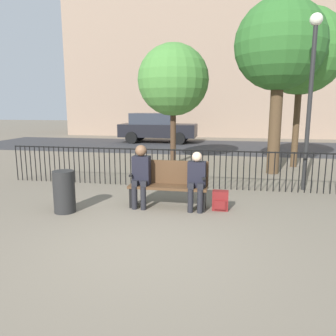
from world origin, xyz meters
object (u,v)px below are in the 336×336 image
(seated_person_0, at_px, (141,173))
(backpack, at_px, (220,201))
(park_bench, at_px, (169,183))
(seated_person_1, at_px, (196,178))
(parked_car_0, at_px, (157,127))
(tree_1, at_px, (280,46))
(trash_bin, at_px, (64,192))
(tree_2, at_px, (301,52))
(lamp_post, at_px, (312,78))
(tree_0, at_px, (173,80))

(seated_person_0, distance_m, backpack, 1.64)
(park_bench, distance_m, seated_person_1, 0.60)
(backpack, height_order, parked_car_0, parked_car_0)
(tree_1, height_order, trash_bin, tree_1)
(park_bench, height_order, backpack, park_bench)
(seated_person_0, bearing_deg, trash_bin, -156.16)
(tree_2, height_order, lamp_post, tree_2)
(seated_person_0, bearing_deg, seated_person_1, -0.33)
(tree_1, distance_m, trash_bin, 7.08)
(park_bench, xyz_separation_m, lamp_post, (2.95, 1.92, 2.13))
(backpack, height_order, trash_bin, trash_bin)
(tree_1, bearing_deg, backpack, -110.28)
(tree_0, xyz_separation_m, trash_bin, (-1.11, -5.70, -2.45))
(trash_bin, bearing_deg, park_bench, 20.91)
(park_bench, bearing_deg, tree_2, 57.13)
(seated_person_1, bearing_deg, trash_bin, -166.50)
(park_bench, height_order, tree_2, tree_2)
(seated_person_0, relative_size, tree_0, 0.31)
(trash_bin, bearing_deg, tree_1, 46.37)
(seated_person_1, bearing_deg, seated_person_0, 179.67)
(seated_person_1, relative_size, trash_bin, 1.42)
(tree_2, relative_size, lamp_post, 1.25)
(seated_person_1, bearing_deg, lamp_post, 40.64)
(seated_person_0, distance_m, lamp_post, 4.48)
(park_bench, xyz_separation_m, tree_0, (-0.76, 4.99, 2.36))
(seated_person_0, height_order, trash_bin, seated_person_0)
(lamp_post, bearing_deg, tree_2, 83.93)
(lamp_post, relative_size, trash_bin, 5.03)
(seated_person_0, xyz_separation_m, seated_person_1, (1.10, -0.01, -0.07))
(trash_bin, bearing_deg, seated_person_1, 13.50)
(parked_car_0, bearing_deg, backpack, -71.76)
(backpack, bearing_deg, tree_1, 69.72)
(tree_0, height_order, parked_car_0, tree_0)
(tree_1, xyz_separation_m, tree_2, (0.83, 1.26, 0.02))
(seated_person_0, distance_m, parked_car_0, 11.95)
(backpack, xyz_separation_m, lamp_post, (1.93, 1.98, 2.43))
(tree_0, relative_size, lamp_post, 1.01)
(seated_person_0, bearing_deg, tree_2, 53.74)
(tree_0, bearing_deg, trash_bin, -101.03)
(seated_person_1, relative_size, parked_car_0, 0.27)
(lamp_post, bearing_deg, backpack, -134.26)
(seated_person_0, height_order, tree_1, tree_1)
(seated_person_0, relative_size, tree_1, 0.25)
(backpack, height_order, tree_2, tree_2)
(lamp_post, height_order, parked_car_0, lamp_post)
(tree_0, relative_size, parked_car_0, 0.97)
(tree_2, xyz_separation_m, parked_car_0, (-6.11, 6.51, -2.82))
(seated_person_1, distance_m, parked_car_0, 12.22)
(seated_person_0, relative_size, trash_bin, 1.56)
(parked_car_0, bearing_deg, tree_1, -55.77)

